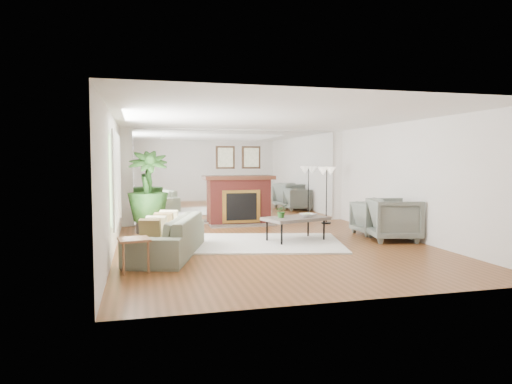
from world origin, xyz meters
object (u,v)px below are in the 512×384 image
object	(u,v)px
fireplace	(240,199)
sofa	(167,236)
armchair_back	(373,218)
side_table	(134,244)
armchair_front	(394,219)
coffee_table	(296,219)
floor_lamp	(327,175)
potted_ficus	(148,189)

from	to	relation	value
fireplace	sofa	world-z (taller)	fireplace
armchair_back	fireplace	bearing A→B (deg)	46.58
fireplace	side_table	bearing A→B (deg)	-119.57
fireplace	armchair_back	distance (m)	3.52
sofa	armchair_front	size ratio (longest dim) A/B	2.43
fireplace	coffee_table	distance (m)	2.89
floor_lamp	coffee_table	bearing A→B (deg)	-125.48
fireplace	sofa	xyz separation A→B (m)	(-2.08, -3.56, -0.31)
floor_lamp	side_table	bearing A→B (deg)	-139.51
armchair_front	sofa	bearing A→B (deg)	107.58
sofa	potted_ficus	world-z (taller)	potted_ficus
armchair_back	floor_lamp	world-z (taller)	floor_lamp
sofa	side_table	distance (m)	1.21
floor_lamp	potted_ficus	bearing A→B (deg)	-174.51
fireplace	coffee_table	size ratio (longest dim) A/B	1.43
side_table	potted_ficus	distance (m)	3.77
coffee_table	armchair_back	xyz separation A→B (m)	(2.02, 0.46, -0.10)
fireplace	coffee_table	xyz separation A→B (m)	(0.56, -2.83, -0.19)
sofa	side_table	bearing A→B (deg)	-10.47
armchair_back	floor_lamp	xyz separation A→B (m)	(-0.34, 1.89, 0.91)
side_table	sofa	bearing A→B (deg)	62.64
fireplace	sofa	bearing A→B (deg)	-120.22
fireplace	armchair_front	size ratio (longest dim) A/B	2.10
sofa	armchair_back	distance (m)	4.81
side_table	potted_ficus	size ratio (longest dim) A/B	0.27
coffee_table	armchair_back	distance (m)	2.07
armchair_back	side_table	xyz separation A→B (m)	(-5.21, -2.26, 0.05)
side_table	potted_ficus	bearing A→B (deg)	85.84
coffee_table	sofa	size ratio (longest dim) A/B	0.60
armchair_back	potted_ficus	world-z (taller)	potted_ficus
sofa	potted_ficus	size ratio (longest dim) A/B	1.25
coffee_table	potted_ficus	size ratio (longest dim) A/B	0.76
sofa	armchair_front	distance (m)	4.69
coffee_table	floor_lamp	xyz separation A→B (m)	(1.67, 2.35, 0.81)
potted_ficus	coffee_table	bearing A→B (deg)	-33.12
coffee_table	sofa	bearing A→B (deg)	-164.41
fireplace	coffee_table	bearing A→B (deg)	-78.75
sofa	armchair_back	xyz separation A→B (m)	(4.66, 1.19, 0.03)
armchair_front	floor_lamp	size ratio (longest dim) A/B	0.65
potted_ficus	floor_lamp	xyz separation A→B (m)	(4.60, 0.44, 0.26)
fireplace	armchair_back	bearing A→B (deg)	-42.56
armchair_back	coffee_table	bearing A→B (deg)	101.92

